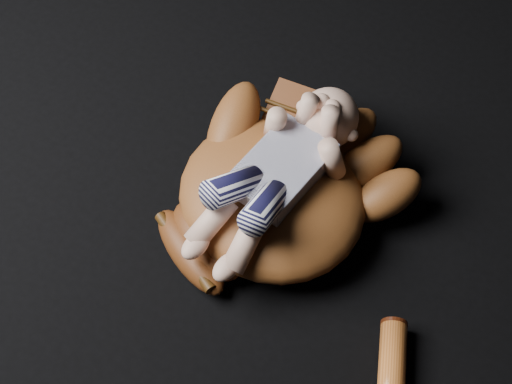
% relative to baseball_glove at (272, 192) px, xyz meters
% --- Properties ---
extents(baseball_glove, '(0.56, 0.59, 0.15)m').
position_rel_baseball_glove_xyz_m(baseball_glove, '(0.00, 0.00, 0.00)').
color(baseball_glove, '#623215').
rests_on(baseball_glove, ground).
extents(newborn_baby, '(0.19, 0.40, 0.16)m').
position_rel_baseball_glove_xyz_m(newborn_baby, '(0.00, -0.01, 0.06)').
color(newborn_baby, '#D5A389').
rests_on(newborn_baby, baseball_glove).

